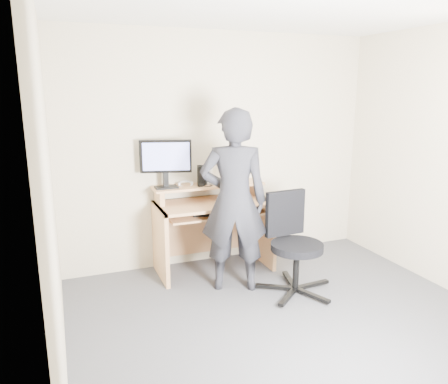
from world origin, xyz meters
TOP-DOWN VIEW (x-y plane):
  - ground at (0.00, 0.00)m, footprint 3.50×3.50m
  - back_wall at (0.00, 1.75)m, footprint 3.50×0.02m
  - desk at (-0.20, 1.53)m, footprint 1.20×0.60m
  - monitor at (-0.66, 1.58)m, footprint 0.51×0.17m
  - external_drive at (-0.28, 1.62)m, footprint 0.10×0.14m
  - travel_mug at (-0.20, 1.59)m, footprint 0.08×0.08m
  - smartphone at (0.16, 1.57)m, footprint 0.08×0.14m
  - charger at (-0.32, 1.52)m, footprint 0.05×0.05m
  - headphones at (-0.44, 1.66)m, footprint 0.17×0.17m
  - keyboard at (-0.22, 1.36)m, footprint 0.49×0.27m
  - mouse at (0.15, 1.35)m, footprint 0.11×0.08m
  - office_chair at (0.33, 0.72)m, footprint 0.72×0.74m
  - person at (-0.17, 0.97)m, footprint 0.74×0.61m

SIDE VIEW (x-z plane):
  - ground at x=0.00m, z-range 0.00..0.00m
  - office_chair at x=0.33m, z-range 0.04..0.98m
  - desk at x=-0.20m, z-range 0.09..1.00m
  - keyboard at x=-0.22m, z-range 0.65..0.68m
  - mouse at x=0.15m, z-range 0.75..0.79m
  - person at x=-0.17m, z-range 0.00..1.75m
  - smartphone at x=0.16m, z-range 0.91..0.92m
  - headphones at x=-0.44m, z-range 0.89..0.95m
  - charger at x=-0.32m, z-range 0.91..0.94m
  - travel_mug at x=-0.20m, z-range 0.91..1.09m
  - external_drive at x=-0.28m, z-range 0.91..1.11m
  - monitor at x=-0.66m, z-range 0.96..1.46m
  - back_wall at x=0.00m, z-range 0.00..2.50m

